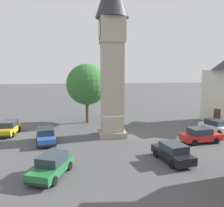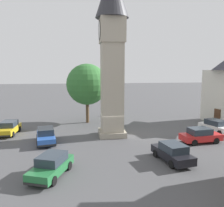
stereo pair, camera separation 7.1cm
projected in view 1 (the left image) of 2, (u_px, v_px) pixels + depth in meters
The scene contains 10 objects.
ground_plane at pixel (112, 135), 26.38m from camera, with size 200.00×200.00×0.00m, color #4C4C4F.
clock_tower at pixel (112, 39), 24.82m from camera, with size 3.55×3.55×18.37m.
car_blue_kerb at pixel (9, 128), 26.75m from camera, with size 4.19×1.94×1.53m.
car_silver_kerb at pixel (46, 136), 23.62m from camera, with size 4.37×2.41×1.53m.
car_red_corner at pixel (216, 126), 27.61m from camera, with size 4.44×2.82×1.53m.
car_white_side at pixel (173, 152), 18.87m from camera, with size 4.37×2.43×1.53m.
car_black_far at pixel (201, 135), 23.76m from camera, with size 2.12×4.28×1.53m.
car_green_alley at pixel (52, 165), 16.29m from camera, with size 4.46×3.07×1.53m.
pedestrian at pixel (115, 109), 37.65m from camera, with size 0.41×0.44×1.69m.
tree at pixel (87, 84), 32.08m from camera, with size 5.68×5.68×8.24m.
Camera 1 is at (25.32, -3.56, 7.44)m, focal length 37.23 mm.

